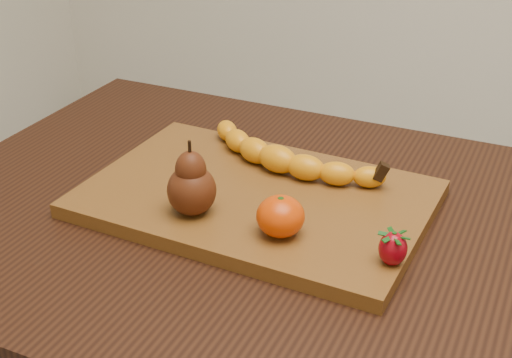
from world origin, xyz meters
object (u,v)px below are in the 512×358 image
at_px(table, 280,278).
at_px(mandarin, 280,216).
at_px(cutting_board, 256,199).
at_px(pear, 191,178).

relative_size(table, mandarin, 17.03).
distance_m(cutting_board, mandarin, 0.11).
xyz_separation_m(cutting_board, pear, (-0.05, -0.08, 0.06)).
height_order(cutting_board, pear, pear).
relative_size(cutting_board, pear, 4.61).
height_order(table, pear, pear).
bearing_deg(mandarin, pear, 179.21).
xyz_separation_m(pear, mandarin, (0.12, -0.00, -0.02)).
xyz_separation_m(table, mandarin, (0.03, -0.07, 0.14)).
bearing_deg(pear, cutting_board, 57.09).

